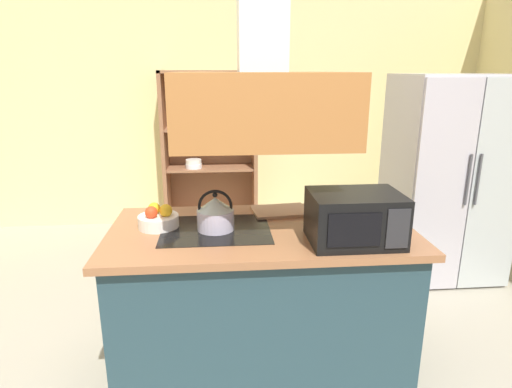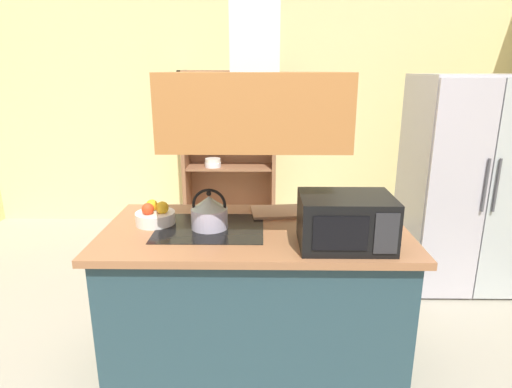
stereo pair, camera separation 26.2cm
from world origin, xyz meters
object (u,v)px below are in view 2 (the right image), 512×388
object	(u,v)px
dish_cabinet	(230,160)
kettle	(209,212)
refrigerator	(465,183)
fruit_bowl	(155,216)
cutting_board	(279,212)
microwave	(346,221)

from	to	relation	value
dish_cabinet	kettle	xyz separation A→B (m)	(0.07, -2.52, 0.22)
kettle	refrigerator	bearing A→B (deg)	30.63
refrigerator	fruit_bowl	xyz separation A→B (m)	(-2.28, -1.09, 0.09)
cutting_board	microwave	distance (m)	0.60
kettle	fruit_bowl	bearing A→B (deg)	168.05
refrigerator	kettle	size ratio (longest dim) A/B	7.57
kettle	microwave	world-z (taller)	microwave
cutting_board	fruit_bowl	world-z (taller)	fruit_bowl
cutting_board	fruit_bowl	bearing A→B (deg)	-164.35
dish_cabinet	kettle	distance (m)	2.53
dish_cabinet	refrigerator	bearing A→B (deg)	-33.78
cutting_board	microwave	size ratio (longest dim) A/B	0.74
kettle	fruit_bowl	distance (m)	0.33
refrigerator	microwave	xyz separation A→B (m)	(-1.25, -1.39, 0.17)
dish_cabinet	microwave	size ratio (longest dim) A/B	3.81
refrigerator	cutting_board	world-z (taller)	refrigerator
refrigerator	microwave	distance (m)	1.88
fruit_bowl	dish_cabinet	bearing A→B (deg)	84.20
refrigerator	microwave	world-z (taller)	refrigerator
dish_cabinet	microwave	bearing A→B (deg)	-74.08
microwave	cutting_board	bearing A→B (deg)	121.72
dish_cabinet	cutting_board	size ratio (longest dim) A/B	5.15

